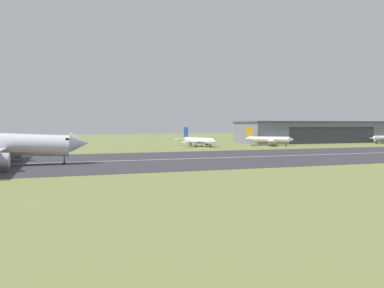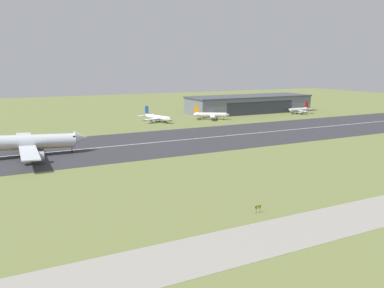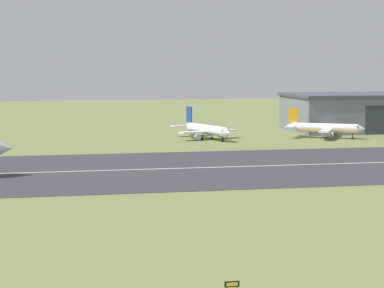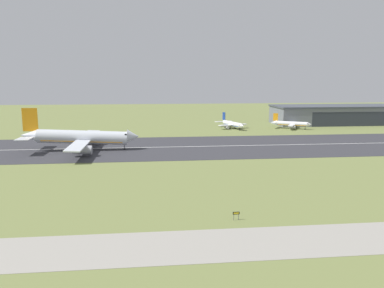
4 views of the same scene
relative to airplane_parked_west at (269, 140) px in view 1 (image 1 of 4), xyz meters
name	(u,v)px [view 1 (image 1 of 4)]	position (x,y,z in m)	size (l,w,h in m)	color
runway_strip	(245,157)	(-38.41, -51.63, -2.93)	(444.76, 55.04, 0.06)	#333338
runway_centreline	(245,157)	(-38.41, -51.63, -2.89)	(400.28, 0.70, 0.01)	silver
hangar_building	(317,132)	(42.39, 21.30, 2.97)	(90.31, 28.70, 11.83)	slate
airplane_parked_west	(269,140)	(0.00, 0.00, 0.00)	(22.40, 18.45, 8.68)	white
airplane_parked_centre	(199,141)	(-33.77, 4.64, -0.29)	(18.04, 24.63, 8.73)	white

